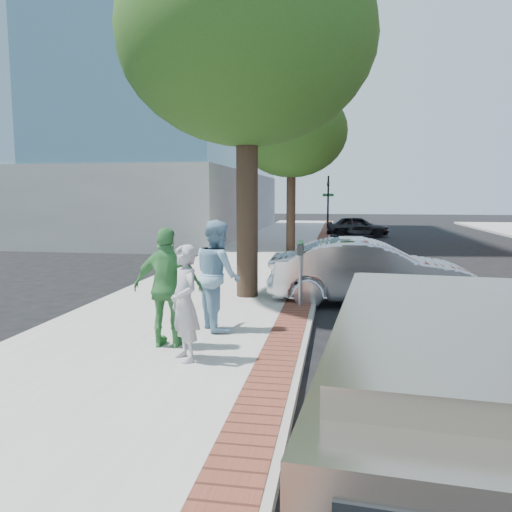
% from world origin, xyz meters
% --- Properties ---
extents(ground, '(120.00, 120.00, 0.00)m').
position_xyz_m(ground, '(0.00, 0.00, 0.00)').
color(ground, black).
rests_on(ground, ground).
extents(sidewalk, '(5.00, 60.00, 0.15)m').
position_xyz_m(sidewalk, '(-1.50, 8.00, 0.07)').
color(sidewalk, '#9E9991').
rests_on(sidewalk, ground).
extents(brick_strip, '(0.60, 60.00, 0.01)m').
position_xyz_m(brick_strip, '(0.70, 8.00, 0.15)').
color(brick_strip, brown).
rests_on(brick_strip, sidewalk).
extents(curb, '(0.10, 60.00, 0.15)m').
position_xyz_m(curb, '(1.05, 8.00, 0.07)').
color(curb, gray).
rests_on(curb, ground).
extents(office_tower, '(18.00, 22.00, 24.00)m').
position_xyz_m(office_tower, '(-13.00, 22.00, 12.00)').
color(office_tower, slate).
rests_on(office_tower, ground).
extents(office_base, '(18.20, 22.20, 4.00)m').
position_xyz_m(office_base, '(-13.00, 22.00, 2.00)').
color(office_base, gray).
rests_on(office_base, ground).
extents(signal_near, '(0.70, 0.15, 3.80)m').
position_xyz_m(signal_near, '(0.90, 22.00, 2.25)').
color(signal_near, black).
rests_on(signal_near, ground).
extents(tree_near, '(6.00, 6.00, 8.51)m').
position_xyz_m(tree_near, '(-0.60, 1.90, 6.17)').
color(tree_near, black).
rests_on(tree_near, sidewalk).
extents(tree_far, '(4.80, 4.80, 7.14)m').
position_xyz_m(tree_far, '(-0.50, 12.00, 5.30)').
color(tree_far, black).
rests_on(tree_far, sidewalk).
extents(parking_meter, '(0.12, 0.32, 1.47)m').
position_xyz_m(parking_meter, '(0.76, 0.95, 1.21)').
color(parking_meter, gray).
rests_on(parking_meter, sidewalk).
extents(person_gray, '(0.72, 0.75, 1.73)m').
position_xyz_m(person_gray, '(-0.65, -2.96, 1.02)').
color(person_gray, '#9E9EA3').
rests_on(person_gray, sidewalk).
extents(person_officer, '(1.17, 1.24, 2.01)m').
position_xyz_m(person_officer, '(-0.60, -1.14, 1.16)').
color(person_officer, '#81ACC7').
rests_on(person_officer, sidewalk).
extents(person_green, '(1.15, 0.49, 1.94)m').
position_xyz_m(person_green, '(-1.12, -2.35, 1.12)').
color(person_green, '#3F8C44').
rests_on(person_green, sidewalk).
extents(sedan_silver, '(4.81, 1.84, 1.57)m').
position_xyz_m(sedan_silver, '(2.32, 2.09, 0.78)').
color(sedan_silver, '#B4B6BB').
rests_on(sedan_silver, ground).
extents(bg_car, '(3.85, 1.57, 1.31)m').
position_xyz_m(bg_car, '(2.77, 21.93, 0.65)').
color(bg_car, black).
rests_on(bg_car, ground).
extents(van, '(2.26, 4.96, 1.78)m').
position_xyz_m(van, '(2.52, -5.78, 0.97)').
color(van, gray).
rests_on(van, ground).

